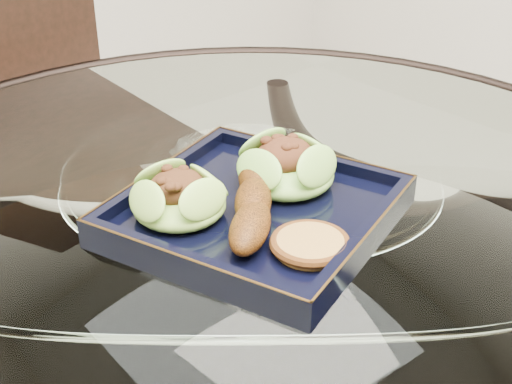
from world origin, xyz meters
TOP-DOWN VIEW (x-y plane):
  - dining_table at (-0.00, -0.00)m, footprint 1.13×1.13m
  - dining_chair at (-0.08, 0.50)m, footprint 0.49×0.49m
  - navy_plate at (-0.03, -0.04)m, footprint 0.35×0.35m
  - lettuce_wrap_left at (-0.10, 0.00)m, footprint 0.13×0.13m
  - lettuce_wrap_right at (0.03, -0.02)m, footprint 0.14×0.14m
  - roasted_plantain at (-0.04, -0.05)m, footprint 0.15×0.16m
  - crumb_patty at (-0.04, -0.14)m, footprint 0.08×0.08m

SIDE VIEW (x-z plane):
  - dining_table at x=0.00m, z-range 0.21..0.98m
  - dining_chair at x=-0.08m, z-range 0.06..1.14m
  - navy_plate at x=-0.03m, z-range 0.76..0.78m
  - crumb_patty at x=-0.04m, z-range 0.78..0.80m
  - roasted_plantain at x=-0.04m, z-range 0.78..0.82m
  - lettuce_wrap_left at x=-0.10m, z-range 0.78..0.82m
  - lettuce_wrap_right at x=0.03m, z-range 0.78..0.82m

